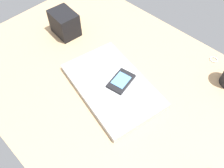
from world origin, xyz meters
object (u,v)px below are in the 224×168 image
(laptop_closed, at_px, (112,85))
(key_ring, at_px, (214,59))
(desk_organizer, at_px, (65,23))
(cell_phone_on_laptop, at_px, (120,82))

(laptop_closed, bearing_deg, key_ring, 74.78)
(laptop_closed, height_order, desk_organizer, desk_organizer)
(laptop_closed, xyz_separation_m, desk_organizer, (-0.35, 0.07, 0.04))
(cell_phone_on_laptop, bearing_deg, key_ring, 63.78)
(laptop_closed, distance_m, key_ring, 0.42)
(desk_organizer, bearing_deg, cell_phone_on_laptop, -1.55)
(key_ring, bearing_deg, laptop_closed, -116.93)
(key_ring, distance_m, desk_organizer, 0.62)
(cell_phone_on_laptop, relative_size, key_ring, 3.49)
(desk_organizer, bearing_deg, laptop_closed, -5.74)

